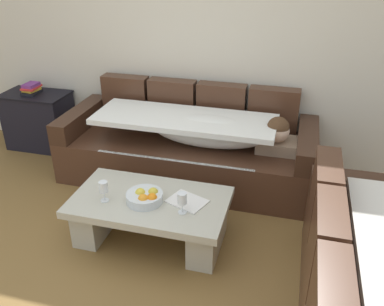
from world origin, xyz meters
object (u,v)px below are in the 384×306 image
object	(u,v)px
wine_glass_near_left	(103,188)
book_stack_on_cabinet	(31,89)
couch_along_wall	(191,147)
coffee_table	(151,214)
wine_glass_near_right	(182,199)
fruit_bowl	(145,197)
couch_near_window	(384,299)
open_magazine	(187,201)
side_cabinet	(39,120)

from	to	relation	value
wine_glass_near_left	book_stack_on_cabinet	distance (m)	2.05
couch_along_wall	wine_glass_near_left	distance (m)	1.22
coffee_table	wine_glass_near_right	xyz separation A→B (m)	(0.29, -0.10, 0.26)
coffee_table	fruit_bowl	xyz separation A→B (m)	(-0.02, -0.04, 0.18)
couch_along_wall	coffee_table	size ratio (longest dim) A/B	2.03
couch_near_window	fruit_bowl	size ratio (longest dim) A/B	6.87
wine_glass_near_right	wine_glass_near_left	bearing A→B (deg)	-179.40
couch_near_window	fruit_bowl	bearing A→B (deg)	72.88
open_magazine	book_stack_on_cabinet	distance (m)	2.47
couch_near_window	wine_glass_near_right	distance (m)	1.40
wine_glass_near_left	open_magazine	distance (m)	0.64
couch_near_window	coffee_table	xyz separation A→B (m)	(-1.61, 0.55, -0.10)
couch_along_wall	wine_glass_near_left	world-z (taller)	couch_along_wall
coffee_table	fruit_bowl	size ratio (longest dim) A/B	4.29
coffee_table	wine_glass_near_right	bearing A→B (deg)	-19.69
wine_glass_near_right	book_stack_on_cabinet	bearing A→B (deg)	147.28
couch_near_window	book_stack_on_cabinet	bearing A→B (deg)	62.33
open_magazine	coffee_table	bearing A→B (deg)	-152.00
coffee_table	wine_glass_near_right	world-z (taller)	wine_glass_near_right
wine_glass_near_right	side_cabinet	world-z (taller)	side_cabinet
wine_glass_near_left	open_magazine	xyz separation A→B (m)	(0.61, 0.15, -0.11)
couch_along_wall	side_cabinet	size ratio (longest dim) A/B	3.38
coffee_table	wine_glass_near_left	bearing A→B (deg)	-160.89
wine_glass_near_left	wine_glass_near_right	distance (m)	0.61
couch_along_wall	couch_near_window	bearing A→B (deg)	-45.35
coffee_table	fruit_bowl	distance (m)	0.19
fruit_bowl	wine_glass_near_left	distance (m)	0.32
couch_along_wall	coffee_table	bearing A→B (deg)	-92.78
wine_glass_near_left	couch_along_wall	bearing A→B (deg)	72.07
fruit_bowl	wine_glass_near_right	size ratio (longest dim) A/B	1.69
couch_along_wall	open_magazine	distance (m)	1.03
couch_along_wall	side_cabinet	bearing A→B (deg)	173.08
fruit_bowl	open_magazine	world-z (taller)	fruit_bowl
couch_along_wall	wine_glass_near_left	bearing A→B (deg)	-107.93
book_stack_on_cabinet	wine_glass_near_right	bearing A→B (deg)	-32.72
wine_glass_near_right	open_magazine	bearing A→B (deg)	91.58
coffee_table	fruit_bowl	bearing A→B (deg)	-111.65
wine_glass_near_right	book_stack_on_cabinet	world-z (taller)	book_stack_on_cabinet
open_magazine	wine_glass_near_right	bearing A→B (deg)	-67.41
wine_glass_near_left	coffee_table	bearing A→B (deg)	19.11
couch_along_wall	open_magazine	xyz separation A→B (m)	(0.24, -1.00, 0.06)
wine_glass_near_left	wine_glass_near_right	size ratio (longest dim) A/B	1.00
open_magazine	side_cabinet	xyz separation A→B (m)	(-2.09, 1.22, -0.06)
fruit_bowl	side_cabinet	bearing A→B (deg)	143.89
couch_near_window	coffee_table	world-z (taller)	couch_near_window
couch_near_window	fruit_bowl	world-z (taller)	couch_near_window
couch_near_window	wine_glass_near_right	world-z (taller)	couch_near_window
book_stack_on_cabinet	couch_near_window	bearing A→B (deg)	-27.67
wine_glass_near_right	couch_along_wall	bearing A→B (deg)	101.98
wine_glass_near_right	open_magazine	world-z (taller)	wine_glass_near_right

